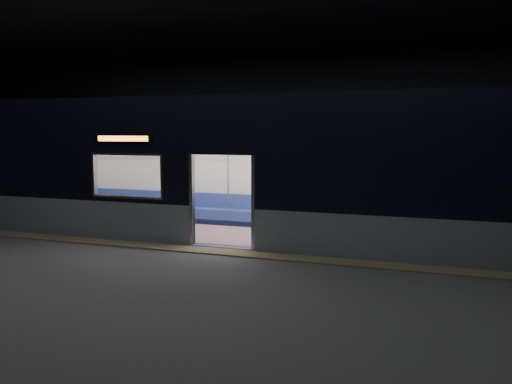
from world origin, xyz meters
The scene contains 7 objects.
station_floor centered at (0.00, 0.00, -0.01)m, with size 24.00×14.00×0.01m, color #47494C.
station_envelope centered at (0.00, 0.00, 3.66)m, with size 24.00×14.00×5.00m.
tactile_strip centered at (0.00, 0.55, 0.01)m, with size 22.80×0.50×0.03m, color #8C7F59.
metro_car centered at (0.00, 2.54, 1.85)m, with size 18.00×3.04×3.35m.
passenger centered at (3.12, 3.55, 0.76)m, with size 0.37×0.62×1.27m.
handbag centered at (3.10, 3.35, 0.65)m, with size 0.23×0.20×0.12m, color black.
transit_map centered at (2.45, 3.85, 1.51)m, with size 1.10×0.03×0.72m, color white.
Camera 1 is at (4.73, -9.75, 2.59)m, focal length 38.00 mm.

